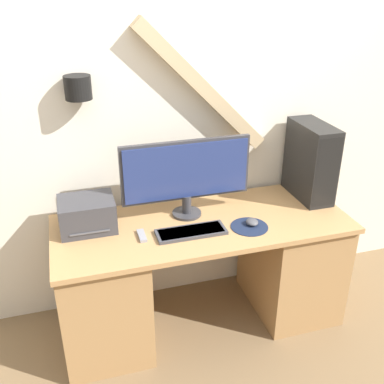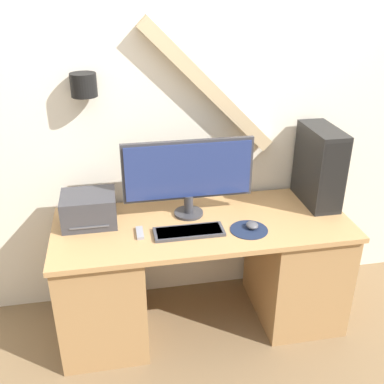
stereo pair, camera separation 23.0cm
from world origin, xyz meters
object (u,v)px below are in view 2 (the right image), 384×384
mouse (252,225)px  printer (89,209)px  keyboard (189,232)px  monitor (188,173)px  computer_tower (319,166)px  remote_control (140,233)px

mouse → printer: size_ratio=0.26×
keyboard → monitor: bearing=80.5°
computer_tower → remote_control: 1.14m
mouse → computer_tower: (0.48, 0.25, 0.22)m
monitor → printer: (-0.57, 0.00, -0.18)m
keyboard → mouse: (0.35, -0.01, 0.01)m
monitor → printer: monitor is taller
monitor → mouse: size_ratio=9.65×
remote_control → keyboard: bearing=-8.6°
keyboard → printer: printer is taller
monitor → remote_control: bearing=-149.8°
mouse → computer_tower: size_ratio=0.16×
keyboard → remote_control: 0.27m
monitor → printer: 0.59m
mouse → printer: printer is taller
monitor → keyboard: monitor is taller
computer_tower → remote_control: bearing=-170.1°
monitor → mouse: 0.46m
printer → remote_control: 0.33m
mouse → remote_control: bearing=175.0°
keyboard → printer: 0.58m
monitor → keyboard: (-0.04, -0.22, -0.25)m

